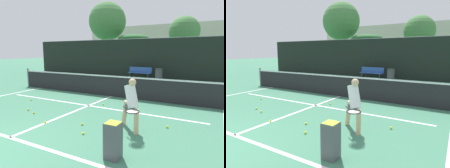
{
  "view_description": "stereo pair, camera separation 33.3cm",
  "coord_description": "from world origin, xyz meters",
  "views": [
    {
      "loc": [
        4.24,
        -1.56,
        2.0
      ],
      "look_at": [
        1.15,
        4.16,
        0.95
      ],
      "focal_mm": 32.0,
      "sensor_mm": 36.0,
      "label": 1
    },
    {
      "loc": [
        4.53,
        -1.39,
        2.0
      ],
      "look_at": [
        1.15,
        4.16,
        0.95
      ],
      "focal_mm": 32.0,
      "sensor_mm": 36.0,
      "label": 2
    }
  ],
  "objects": [
    {
      "name": "tennis_ball_scattered_4",
      "position": [
        -1.46,
        2.91,
        0.03
      ],
      "size": [
        0.07,
        0.07,
        0.07
      ],
      "primitive_type": "sphere",
      "color": "#D1E033",
      "rests_on": "ground"
    },
    {
      "name": "tree_west",
      "position": [
        -8.03,
        19.97,
        5.61
      ],
      "size": [
        4.46,
        4.46,
        7.85
      ],
      "color": "brown",
      "rests_on": "ground"
    },
    {
      "name": "tennis_ball_scattered_6",
      "position": [
        3.13,
        3.58,
        0.03
      ],
      "size": [
        0.07,
        0.07,
        0.07
      ],
      "primitive_type": "sphere",
      "color": "#D1E033",
      "rests_on": "ground"
    },
    {
      "name": "tennis_ball_scattered_8",
      "position": [
        0.44,
        4.76,
        0.03
      ],
      "size": [
        0.07,
        0.07,
        0.07
      ],
      "primitive_type": "sphere",
      "color": "#D1E033",
      "rests_on": "ground"
    },
    {
      "name": "fence_back",
      "position": [
        0.0,
        13.48,
        1.51
      ],
      "size": [
        24.0,
        0.06,
        3.04
      ],
      "color": "black",
      "rests_on": "ground"
    },
    {
      "name": "tennis_ball_scattered_3",
      "position": [
        0.01,
        2.29,
        0.03
      ],
      "size": [
        0.07,
        0.07,
        0.07
      ],
      "primitive_type": "sphere",
      "color": "#D1E033",
      "rests_on": "ground"
    },
    {
      "name": "net",
      "position": [
        0.0,
        6.22,
        0.51
      ],
      "size": [
        11.09,
        0.09,
        1.07
      ],
      "color": "slate",
      "rests_on": "ground"
    },
    {
      "name": "tennis_ball_scattered_7",
      "position": [
        1.02,
        2.67,
        0.03
      ],
      "size": [
        0.07,
        0.07,
        0.07
      ],
      "primitive_type": "sphere",
      "color": "#D1E033",
      "rests_on": "ground"
    },
    {
      "name": "tennis_ball_scattered_0",
      "position": [
        -2.54,
        3.94,
        0.03
      ],
      "size": [
        0.07,
        0.07,
        0.07
      ],
      "primitive_type": "sphere",
      "color": "#D1E033",
      "rests_on": "ground"
    },
    {
      "name": "ball_hopper",
      "position": [
        2.58,
        1.55,
        0.37
      ],
      "size": [
        0.28,
        0.28,
        0.71
      ],
      "color": "#4C4C51",
      "rests_on": "ground"
    },
    {
      "name": "parked_car",
      "position": [
        2.37,
        17.62,
        0.62
      ],
      "size": [
        1.71,
        4.2,
        1.48
      ],
      "color": "#B7B7BC",
      "rests_on": "ground"
    },
    {
      "name": "tennis_ball_scattered_9",
      "position": [
        -0.99,
        2.74,
        0.03
      ],
      "size": [
        0.07,
        0.07,
        0.07
      ],
      "primitive_type": "sphere",
      "color": "#D1E033",
      "rests_on": "ground"
    },
    {
      "name": "court_center_mark",
      "position": [
        0.0,
        3.71,
        0.0
      ],
      "size": [
        0.1,
        5.02,
        0.01
      ],
      "primitive_type": "cube",
      "color": "white",
      "rests_on": "ground"
    },
    {
      "name": "court_baseline_near",
      "position": [
        0.0,
        1.2,
        0.0
      ],
      "size": [
        11.0,
        0.1,
        0.01
      ],
      "primitive_type": "cube",
      "color": "white",
      "rests_on": "ground"
    },
    {
      "name": "trash_bin",
      "position": [
        0.5,
        12.3,
        0.41
      ],
      "size": [
        0.53,
        0.53,
        0.82
      ],
      "color": "#3F3F42",
      "rests_on": "ground"
    },
    {
      "name": "tree_east",
      "position": [
        -4.55,
        19.65,
        3.45
      ],
      "size": [
        3.46,
        3.46,
        3.94
      ],
      "color": "brown",
      "rests_on": "ground"
    },
    {
      "name": "court_service_line",
      "position": [
        0.0,
        4.42,
        0.0
      ],
      "size": [
        8.25,
        0.1,
        0.01
      ],
      "primitive_type": "cube",
      "color": "white",
      "rests_on": "ground"
    },
    {
      "name": "tennis_ball_scattered_5",
      "position": [
        1.42,
        2.17,
        0.03
      ],
      "size": [
        0.07,
        0.07,
        0.07
      ],
      "primitive_type": "sphere",
      "color": "#D1E033",
      "rests_on": "ground"
    },
    {
      "name": "building_far",
      "position": [
        0.0,
        32.66,
        3.22
      ],
      "size": [
        36.0,
        2.4,
        6.44
      ],
      "primitive_type": "cube",
      "color": "beige",
      "rests_on": "ground"
    },
    {
      "name": "player_practicing",
      "position": [
        2.33,
        2.98,
        0.73
      ],
      "size": [
        0.89,
        1.05,
        1.36
      ],
      "rotation": [
        0.0,
        0.0,
        -0.67
      ],
      "color": "#DBAD84",
      "rests_on": "ground"
    },
    {
      "name": "tree_mid",
      "position": [
        0.41,
        22.71,
        4.27
      ],
      "size": [
        3.41,
        3.41,
        5.99
      ],
      "color": "brown",
      "rests_on": "ground"
    },
    {
      "name": "courtside_bench",
      "position": [
        -1.06,
        12.65,
        0.48
      ],
      "size": [
        1.84,
        0.52,
        0.86
      ],
      "rotation": [
        0.0,
        0.0,
        -0.08
      ],
      "color": "#2D519E",
      "rests_on": "ground"
    }
  ]
}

